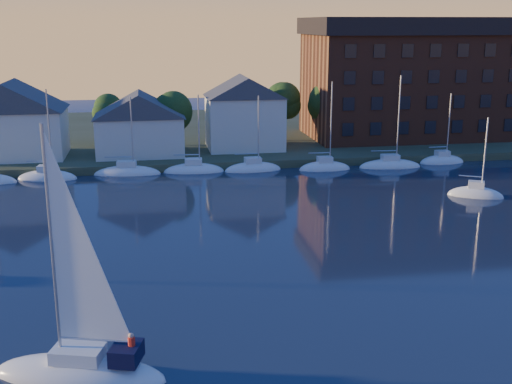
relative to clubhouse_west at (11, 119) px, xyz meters
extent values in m
cube|color=#384226|center=(22.00, 17.00, -5.93)|extent=(160.00, 50.00, 2.00)
cube|color=brown|center=(22.00, -6.00, -5.93)|extent=(120.00, 3.00, 1.00)
cube|color=beige|center=(0.00, 0.00, -1.93)|extent=(13.00, 9.00, 6.00)
cube|color=beige|center=(16.00, -1.00, -2.43)|extent=(11.00, 8.00, 5.00)
cube|color=beige|center=(30.00, 1.00, -1.43)|extent=(10.00, 8.00, 7.00)
cube|color=brown|center=(56.00, 7.00, 2.57)|extent=(30.00, 16.00, 15.00)
cube|color=black|center=(56.00, 7.00, 11.27)|extent=(31.00, 17.00, 2.40)
cylinder|color=#3A271A|center=(4.00, 5.00, -3.18)|extent=(0.50, 0.50, 3.50)
sphere|color=#1E3914|center=(4.00, 5.00, 1.27)|extent=(5.40, 5.40, 5.40)
cylinder|color=#3A271A|center=(12.00, 5.00, -3.18)|extent=(0.50, 0.50, 3.50)
sphere|color=#1E3914|center=(12.00, 5.00, 1.27)|extent=(5.40, 5.40, 5.40)
cylinder|color=#3A271A|center=(20.00, 5.00, -3.18)|extent=(0.50, 0.50, 3.50)
sphere|color=#1E3914|center=(20.00, 5.00, 1.27)|extent=(5.40, 5.40, 5.40)
cylinder|color=#3A271A|center=(28.00, 5.00, -3.18)|extent=(0.50, 0.50, 3.50)
sphere|color=#1E3914|center=(28.00, 5.00, 1.27)|extent=(5.40, 5.40, 5.40)
cylinder|color=#3A271A|center=(36.00, 5.00, -3.18)|extent=(0.50, 0.50, 3.50)
sphere|color=#1E3914|center=(36.00, 5.00, 1.27)|extent=(5.40, 5.40, 5.40)
cylinder|color=#3A271A|center=(44.00, 5.00, -3.18)|extent=(0.50, 0.50, 3.50)
sphere|color=#1E3914|center=(44.00, 5.00, 1.27)|extent=(5.40, 5.40, 5.40)
cylinder|color=#3A271A|center=(52.00, 5.00, -3.18)|extent=(0.50, 0.50, 3.50)
sphere|color=#1E3914|center=(52.00, 5.00, 1.27)|extent=(5.40, 5.40, 5.40)
cylinder|color=#3A271A|center=(60.00, 5.00, -3.18)|extent=(0.50, 0.50, 3.50)
sphere|color=#1E3914|center=(60.00, 5.00, 1.27)|extent=(5.40, 5.40, 5.40)
cylinder|color=#3A271A|center=(68.00, 5.00, -3.18)|extent=(0.50, 0.50, 3.50)
sphere|color=#1E3914|center=(68.00, 5.00, 1.27)|extent=(5.40, 5.40, 5.40)
ellipsoid|color=white|center=(6.00, -9.00, -5.93)|extent=(7.50, 2.40, 2.20)
cube|color=white|center=(6.00, -9.00, -4.63)|extent=(2.10, 1.32, 0.70)
cylinder|color=#A5A8AD|center=(6.75, -9.00, 0.02)|extent=(0.16, 0.16, 10.00)
cylinder|color=#A5A8AD|center=(5.17, -9.00, -3.78)|extent=(3.15, 0.12, 0.12)
ellipsoid|color=white|center=(14.00, -9.00, -5.93)|extent=(7.50, 2.40, 2.20)
cube|color=white|center=(14.00, -9.00, -4.63)|extent=(2.10, 1.32, 0.70)
cylinder|color=#A5A8AD|center=(14.75, -9.00, 0.02)|extent=(0.16, 0.16, 10.00)
cylinder|color=#A5A8AD|center=(13.17, -9.00, -3.78)|extent=(3.15, 0.12, 0.12)
ellipsoid|color=white|center=(22.00, -9.00, -5.93)|extent=(7.50, 2.40, 2.20)
cube|color=white|center=(22.00, -9.00, -4.63)|extent=(2.10, 1.32, 0.70)
cylinder|color=#A5A8AD|center=(22.75, -9.00, 0.02)|extent=(0.16, 0.16, 10.00)
cylinder|color=#A5A8AD|center=(21.17, -9.00, -3.78)|extent=(3.15, 0.12, 0.12)
ellipsoid|color=white|center=(30.00, -9.00, -5.93)|extent=(7.50, 2.40, 2.20)
cube|color=white|center=(30.00, -9.00, -4.63)|extent=(2.10, 1.32, 0.70)
cylinder|color=#A5A8AD|center=(30.75, -9.00, 0.02)|extent=(0.16, 0.16, 10.00)
cylinder|color=#A5A8AD|center=(29.17, -9.00, -3.78)|extent=(3.15, 0.12, 0.12)
ellipsoid|color=white|center=(38.00, -9.00, -5.93)|extent=(7.50, 2.40, 2.20)
cube|color=white|center=(38.00, -9.00, -4.63)|extent=(2.10, 1.32, 0.70)
cylinder|color=#A5A8AD|center=(38.75, -9.00, 0.02)|extent=(0.16, 0.16, 10.00)
cylinder|color=#A5A8AD|center=(37.17, -9.00, -3.78)|extent=(3.15, 0.12, 0.12)
ellipsoid|color=white|center=(46.00, -9.00, -5.93)|extent=(7.50, 2.40, 2.20)
cube|color=white|center=(46.00, -9.00, -4.63)|extent=(2.10, 1.32, 0.70)
cylinder|color=#A5A8AD|center=(46.75, -9.00, 0.02)|extent=(0.16, 0.16, 10.00)
cylinder|color=#A5A8AD|center=(45.17, -9.00, -3.78)|extent=(3.15, 0.12, 0.12)
ellipsoid|color=white|center=(54.00, -9.00, -5.93)|extent=(7.50, 2.40, 2.20)
cube|color=white|center=(54.00, -9.00, -4.63)|extent=(2.10, 1.32, 0.70)
cylinder|color=#A5A8AD|center=(54.75, -9.00, 0.02)|extent=(0.16, 0.16, 10.00)
cylinder|color=#A5A8AD|center=(53.17, -9.00, -3.78)|extent=(3.15, 0.12, 0.12)
ellipsoid|color=white|center=(13.08, -54.11, -5.93)|extent=(9.59, 5.43, 2.20)
cube|color=white|center=(13.08, -54.11, -4.63)|extent=(2.91, 2.28, 0.70)
cylinder|color=#A5A8AD|center=(12.20, -53.85, 1.10)|extent=(0.16, 0.16, 12.17)
cylinder|color=#A5A8AD|center=(14.04, -54.39, -3.78)|extent=(3.71, 1.21, 0.12)
cube|color=black|center=(15.53, -54.84, -4.43)|extent=(1.85, 2.09, 0.90)
ellipsoid|color=white|center=(50.61, -24.59, -5.93)|extent=(5.91, 4.32, 2.20)
cube|color=white|center=(50.61, -24.59, -4.63)|extent=(1.89, 1.67, 0.70)
cylinder|color=#A5A8AD|center=(51.11, -24.85, -1.28)|extent=(0.16, 0.16, 7.40)
cylinder|color=#A5A8AD|center=(50.06, -24.30, -3.78)|extent=(2.16, 1.21, 0.12)
camera|label=1|loc=(17.12, -84.69, 11.69)|focal=45.00mm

